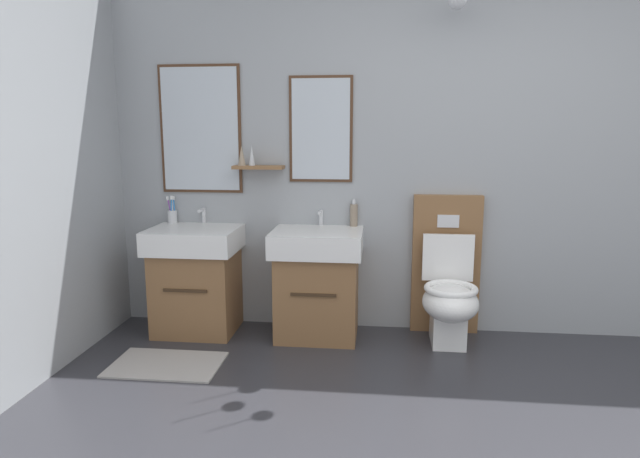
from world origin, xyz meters
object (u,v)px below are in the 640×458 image
at_px(vanity_sink_left, 196,277).
at_px(vanity_sink_right, 317,281).
at_px(toilet, 448,288).
at_px(soap_dispenser, 354,215).
at_px(toothbrush_cup, 172,215).

distance_m(vanity_sink_left, vanity_sink_right, 0.88).
height_order(vanity_sink_left, toilet, toilet).
height_order(vanity_sink_right, soap_dispenser, soap_dispenser).
bearing_deg(toilet, toothbrush_cup, 175.44).
relative_size(vanity_sink_left, soap_dispenser, 3.91).
bearing_deg(vanity_sink_left, vanity_sink_right, 0.00).
xyz_separation_m(vanity_sink_left, toothbrush_cup, (-0.23, 0.18, 0.42)).
relative_size(vanity_sink_right, toothbrush_cup, 3.70).
relative_size(toothbrush_cup, soap_dispenser, 1.06).
relative_size(toilet, soap_dispenser, 5.11).
relative_size(toilet, toothbrush_cup, 4.83).
relative_size(vanity_sink_left, toothbrush_cup, 3.70).
height_order(vanity_sink_left, soap_dispenser, soap_dispenser).
xyz_separation_m(vanity_sink_left, vanity_sink_right, (0.88, 0.00, 0.00)).
xyz_separation_m(vanity_sink_right, toilet, (0.91, 0.02, -0.03)).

